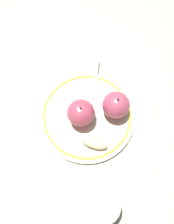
{
  "coord_description": "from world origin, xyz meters",
  "views": [
    {
      "loc": [
        0.04,
        0.19,
        0.53
      ],
      "look_at": [
        0.01,
        0.02,
        0.03
      ],
      "focal_mm": 35.0,
      "sensor_mm": 36.0,
      "label": 1
    }
  ],
  "objects": [
    {
      "name": "apple_second_whole",
      "position": [
        -0.06,
        0.02,
        0.05
      ],
      "size": [
        0.07,
        0.07,
        0.07
      ],
      "color": "#B94762",
      "rests_on": "plate"
    },
    {
      "name": "ground_plane",
      "position": [
        0.0,
        0.0,
        0.0
      ],
      "size": [
        2.0,
        2.0,
        0.0
      ],
      "primitive_type": "plane",
      "color": "#B2B193"
    },
    {
      "name": "fork",
      "position": [
        -0.02,
        -0.05,
        0.02
      ],
      "size": [
        0.06,
        0.19,
        0.0
      ],
      "rotation": [
        0.0,
        0.0,
        1.33
      ],
      "color": "silver",
      "rests_on": "plate"
    },
    {
      "name": "apple_slice_front",
      "position": [
        0.01,
        0.09,
        0.02
      ],
      "size": [
        0.07,
        0.05,
        0.02
      ],
      "primitive_type": "ellipsoid",
      "rotation": [
        0.0,
        0.0,
        5.81
      ],
      "color": "beige",
      "rests_on": "plate"
    },
    {
      "name": "apple_red_whole",
      "position": [
        0.03,
        0.02,
        0.05
      ],
      "size": [
        0.07,
        0.07,
        0.07
      ],
      "color": "#BC455C",
      "rests_on": "plate"
    },
    {
      "name": "drinking_glass",
      "position": [
        0.01,
        0.22,
        0.04
      ],
      "size": [
        0.06,
        0.06,
        0.09
      ],
      "primitive_type": "cylinder",
      "color": "silver",
      "rests_on": "ground_plane"
    },
    {
      "name": "plate",
      "position": [
        0.01,
        0.02,
        0.01
      ],
      "size": [
        0.24,
        0.24,
        0.01
      ],
      "color": "beige",
      "rests_on": "ground_plane"
    }
  ]
}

